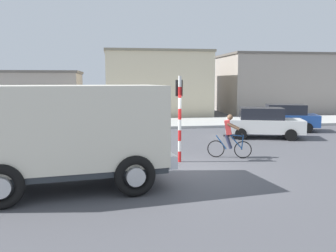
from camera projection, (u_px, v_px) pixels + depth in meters
The scene contains 11 objects.
ground_plane at pixel (189, 170), 12.13m from camera, with size 120.00×120.00×0.00m, color #4C4C51.
sidewalk_far at pixel (150, 123), 24.64m from camera, with size 80.00×5.00×0.16m, color #ADADA8.
truck_foreground at pixel (69, 130), 9.88m from camera, with size 5.72×3.40×2.90m.
cyclist at pixel (229, 136), 13.93m from camera, with size 1.64×0.71×1.72m.
traffic_light_pole at pixel (179, 107), 13.14m from camera, with size 0.24×0.43×3.20m.
car_red_near at pixel (284, 117), 21.46m from camera, with size 4.32×2.75×1.60m.
car_white_mid at pixel (60, 123), 18.81m from camera, with size 4.31×2.74×1.60m.
car_far_side at pixel (263, 122), 18.84m from camera, with size 4.32×2.80×1.60m.
building_corner_left at pixel (11, 94), 29.94m from camera, with size 11.52×6.10×3.81m.
building_mid_block at pixel (156, 84), 31.10m from camera, with size 8.69×7.54×5.46m.
building_corner_right at pixel (274, 84), 33.65m from camera, with size 9.89×6.82×5.45m.
Camera 1 is at (-2.52, -11.59, 3.04)m, focal length 37.99 mm.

